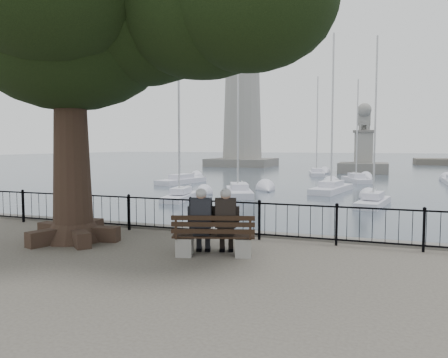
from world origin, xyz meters
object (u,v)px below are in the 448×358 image
at_px(person_right, 226,224).
at_px(lighthouse, 242,87).
at_px(tree, 99,6).
at_px(person_left, 202,224).
at_px(bench, 214,241).
at_px(lion_monument, 364,155).

relative_size(person_right, lighthouse, 0.05).
xyz_separation_m(person_right, tree, (-3.48, 0.27, 5.28)).
relative_size(person_left, person_right, 1.00).
bearing_deg(tree, bench, -7.99).
xyz_separation_m(lighthouse, lion_monument, (20.00, -12.07, -11.11)).
relative_size(bench, lion_monument, 0.22).
bearing_deg(lion_monument, person_right, -91.50).
height_order(bench, person_left, person_left).
height_order(bench, lighthouse, lighthouse).
bearing_deg(person_right, lion_monument, 88.50).
bearing_deg(lighthouse, tree, -76.00).
height_order(person_left, lighthouse, lighthouse).
relative_size(tree, lion_monument, 1.26).
bearing_deg(tree, person_left, -8.36).
distance_m(tree, lighthouse, 63.27).
height_order(person_right, tree, tree).
distance_m(bench, lion_monument, 49.50).
relative_size(person_left, lion_monument, 0.17).
xyz_separation_m(bench, person_left, (-0.29, 0.02, 0.37)).
height_order(bench, person_right, person_right).
bearing_deg(lighthouse, lion_monument, -31.11).
height_order(tree, lighthouse, lighthouse).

